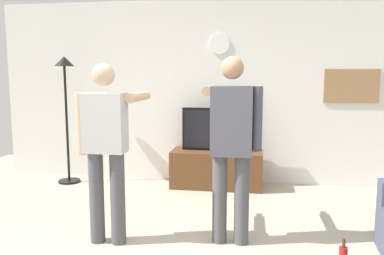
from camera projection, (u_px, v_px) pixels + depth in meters
The scene contains 8 objects.
back_wall at pixel (206, 92), 5.79m from camera, with size 6.40×0.10×2.70m, color silver.
tv_stand at pixel (217, 169), 5.57m from camera, with size 1.29×0.55×0.53m.
television at pixel (217, 129), 5.54m from camera, with size 1.01×0.07×0.61m.
wall_clock at pixel (219, 44), 5.61m from camera, with size 0.29×0.29×0.03m, color white.
framed_picture at pixel (351, 86), 5.41m from camera, with size 0.74×0.04×0.48m, color #997047.
floor_lamp at pixel (66, 93), 5.66m from camera, with size 0.32×0.32×1.87m.
person_standing_nearer_lamp at pixel (106, 144), 3.63m from camera, with size 0.56×0.78×1.71m.
person_standing_nearer_couch at pixel (231, 140), 3.62m from camera, with size 0.56×0.78×1.77m.
Camera 1 is at (0.70, -2.82, 1.60)m, focal length 36.18 mm.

